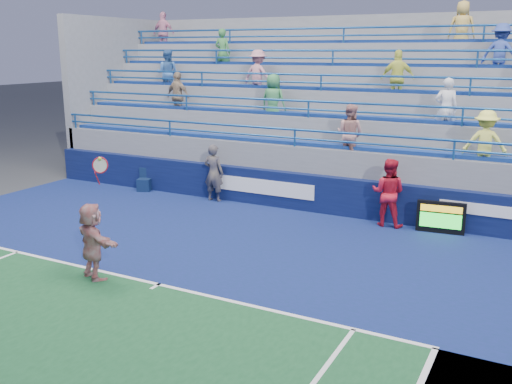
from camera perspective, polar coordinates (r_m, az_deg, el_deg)
The scene contains 8 objects.
ground at distance 11.83m, azimuth -9.71°, elevation -9.19°, with size 120.00×120.00×0.00m, color #333538.
sponsor_wall at distance 16.99m, azimuth 3.55°, elevation 0.14°, with size 18.00×0.32×1.10m.
bleacher_stand at distance 20.24m, azimuth 7.99°, elevation 5.15°, with size 18.00×5.60×6.13m.
serve_speed_board at distance 15.45m, azimuth 17.99°, elevation -2.45°, with size 1.22×0.25×0.84m.
judge_chair at distance 19.51m, azimuth -11.07°, elevation 0.80°, with size 0.55×0.57×0.76m.
tennis_player at distance 12.19m, azimuth -16.04°, elevation -4.74°, with size 1.57×1.02×2.61m.
line_judge at distance 17.78m, azimuth -4.25°, elevation 1.91°, with size 0.66×0.43×1.80m, color #131735.
ball_girl at distance 15.60m, azimuth 13.08°, elevation -0.06°, with size 0.90×0.70×1.84m, color red.
Camera 1 is at (6.72, -8.57, 4.63)m, focal length 40.00 mm.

